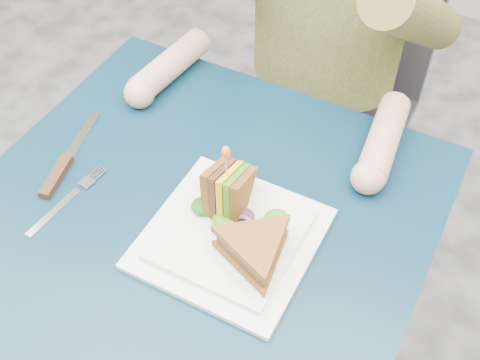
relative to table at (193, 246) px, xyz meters
The scene contains 11 objects.
table is the anchor object (origin of this frame).
chair 0.69m from the table, 90.00° to the left, with size 0.42×0.40×0.93m.
plate 0.12m from the table, ahead, with size 0.26×0.26×0.02m.
sandwich_flat 0.19m from the table, 13.60° to the right, with size 0.18×0.18×0.05m.
sandwich_upright 0.15m from the table, 37.31° to the left, with size 0.09×0.15×0.15m.
fork 0.23m from the table, 161.23° to the right, with size 0.03×0.18×0.01m.
knife 0.27m from the table, behind, with size 0.07×0.22×0.02m.
toothpick 0.21m from the table, 37.31° to the left, with size 0.00×0.00×0.06m, color tan.
toothpick_frill 0.23m from the table, 37.31° to the left, with size 0.01×0.01×0.02m, color orange.
lettuce_spill 0.14m from the table, ahead, with size 0.15×0.13×0.02m, color #337A14, non-canonical shape.
onion_ring 0.15m from the table, ahead, with size 0.04×0.04×0.01m, color #9E4C7A.
Camera 1 is at (0.36, -0.50, 1.51)m, focal length 45.00 mm.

